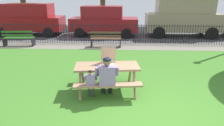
% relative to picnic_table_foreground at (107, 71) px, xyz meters
% --- Properties ---
extents(ground, '(28.00, 11.27, 0.02)m').
position_rel_picnic_table_foreground_xyz_m(ground, '(1.06, 0.28, -0.61)').
color(ground, '#3C7225').
extents(cobblestone_walkway, '(28.00, 1.40, 0.01)m').
position_rel_picnic_table_foreground_xyz_m(cobblestone_walkway, '(1.06, 5.21, -0.60)').
color(cobblestone_walkway, slate).
extents(street_asphalt, '(28.00, 6.27, 0.01)m').
position_rel_picnic_table_foreground_xyz_m(street_asphalt, '(1.06, 9.05, -0.60)').
color(street_asphalt, '#515154').
extents(picnic_table_foreground, '(1.95, 1.67, 0.79)m').
position_rel_picnic_table_foreground_xyz_m(picnic_table_foreground, '(0.00, 0.00, 0.00)').
color(picnic_table_foreground, '#9A7557').
rests_on(picnic_table_foreground, ground).
extents(pizza_box_open, '(0.43, 0.51, 0.48)m').
position_rel_picnic_table_foreground_xyz_m(pizza_box_open, '(0.03, 0.09, 0.29)').
color(pizza_box_open, tan).
rests_on(pizza_box_open, picnic_table_foreground).
extents(adult_at_table, '(0.63, 0.62, 1.19)m').
position_rel_picnic_table_foreground_xyz_m(adult_at_table, '(0.04, -0.50, 0.06)').
color(adult_at_table, black).
rests_on(adult_at_table, ground).
extents(child_at_table, '(0.35, 0.35, 0.86)m').
position_rel_picnic_table_foreground_xyz_m(child_at_table, '(-0.39, -0.57, -0.08)').
color(child_at_table, '#424242').
rests_on(child_at_table, ground).
extents(iron_fence_streetside, '(21.82, 0.03, 1.10)m').
position_rel_picnic_table_foreground_xyz_m(iron_fence_streetside, '(1.06, 5.91, -0.04)').
color(iron_fence_streetside, black).
rests_on(iron_fence_streetside, ground).
extents(park_bench_left, '(1.63, 0.58, 0.85)m').
position_rel_picnic_table_foreground_xyz_m(park_bench_left, '(-5.12, 5.08, -0.18)').
color(park_bench_left, '#2D6123').
rests_on(park_bench_left, ground).
extents(park_bench_center, '(1.61, 0.49, 0.85)m').
position_rel_picnic_table_foreground_xyz_m(park_bench_center, '(-0.42, 5.08, -0.18)').
color(park_bench_center, brown).
rests_on(park_bench_center, ground).
extents(parked_car_left, '(4.63, 2.02, 2.08)m').
position_rel_picnic_table_foreground_xyz_m(parked_car_left, '(-5.89, 8.21, 0.50)').
color(parked_car_left, maroon).
rests_on(parked_car_left, ground).
extents(parked_car_center, '(4.47, 2.05, 1.94)m').
position_rel_picnic_table_foreground_xyz_m(parked_car_center, '(-0.79, 8.21, 0.41)').
color(parked_car_center, maroon).
rests_on(parked_car_center, ground).
extents(parked_car_right, '(4.75, 2.18, 2.46)m').
position_rel_picnic_table_foreground_xyz_m(parked_car_right, '(4.36, 8.21, 0.71)').
color(parked_car_right, gray).
rests_on(parked_car_right, ground).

